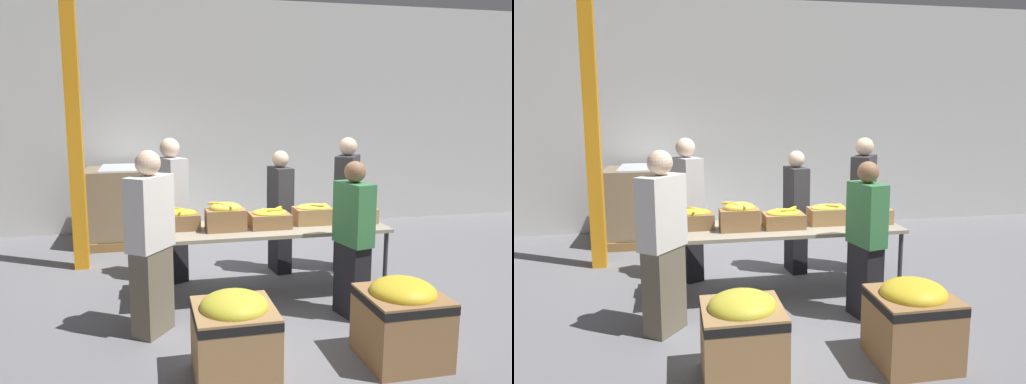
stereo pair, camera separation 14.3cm
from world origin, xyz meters
TOP-DOWN VIEW (x-y plane):
  - ground_plane at (0.00, 0.00)m, footprint 30.00×30.00m
  - wall_back at (0.00, 3.48)m, footprint 16.00×0.08m
  - sorting_table at (0.00, 0.00)m, footprint 2.63×0.89m
  - banana_box_0 at (-1.03, 0.08)m, footprint 0.46×0.30m
  - banana_box_1 at (-0.53, -0.08)m, footprint 0.43×0.28m
  - banana_box_2 at (-0.02, -0.05)m, footprint 0.45×0.35m
  - banana_box_3 at (0.52, 0.02)m, footprint 0.44×0.29m
  - banana_box_4 at (1.02, -0.05)m, footprint 0.46×0.29m
  - volunteer_0 at (0.34, 0.80)m, footprint 0.26×0.45m
  - volunteer_1 at (-1.34, -0.74)m, footprint 0.48×0.52m
  - volunteer_2 at (-1.07, 0.77)m, footprint 0.42×0.54m
  - volunteer_3 at (0.68, -0.77)m, footprint 0.31×0.47m
  - volunteer_4 at (1.22, 0.70)m, footprint 0.47×0.53m
  - donation_bin_0 at (-0.73, -1.74)m, footprint 0.64×0.64m
  - donation_bin_1 at (0.72, -1.74)m, footprint 0.66×0.66m
  - support_pillar at (-2.25, 1.50)m, footprint 0.18×0.18m
  - pallet_stack_0 at (-1.55, 2.75)m, footprint 1.13×1.13m
  - pallet_stack_1 at (-1.81, 2.69)m, footprint 1.07×1.07m

SIDE VIEW (x-z plane):
  - ground_plane at x=0.00m, z-range 0.00..0.00m
  - donation_bin_0 at x=-0.73m, z-range 0.02..0.75m
  - donation_bin_1 at x=0.72m, z-range 0.02..0.75m
  - pallet_stack_1 at x=-1.81m, z-range -0.01..1.19m
  - pallet_stack_0 at x=-1.55m, z-range -0.01..1.21m
  - sorting_table at x=0.00m, z-range 0.36..1.17m
  - volunteer_0 at x=0.34m, z-range 0.00..1.60m
  - volunteer_3 at x=0.68m, z-range 0.00..1.62m
  - volunteer_1 at x=-1.34m, z-range -0.01..1.76m
  - volunteer_4 at x=1.22m, z-range -0.01..1.77m
  - volunteer_2 at x=-1.07m, z-range -0.01..1.78m
  - banana_box_2 at x=-0.02m, z-range 0.80..1.04m
  - banana_box_4 at x=1.02m, z-range 0.80..1.04m
  - banana_box_0 at x=-1.03m, z-range 0.81..1.05m
  - banana_box_3 at x=0.52m, z-range 0.81..1.06m
  - banana_box_1 at x=-0.53m, z-range 0.81..1.14m
  - wall_back at x=0.00m, z-range 0.00..4.00m
  - support_pillar at x=-2.25m, z-range 0.00..4.00m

